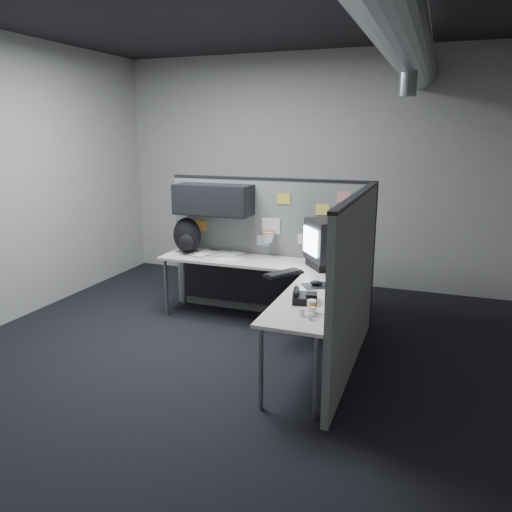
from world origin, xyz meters
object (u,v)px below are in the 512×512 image
at_px(phone, 304,297).
at_px(backpack, 187,236).
at_px(desk, 271,279).
at_px(monitor, 331,243).
at_px(keyboard, 283,274).

xyz_separation_m(phone, backpack, (-1.77, 1.23, 0.17)).
xyz_separation_m(desk, backpack, (-1.17, 0.33, 0.32)).
bearing_deg(backpack, monitor, -6.01).
bearing_deg(monitor, desk, -146.53).
bearing_deg(keyboard, backpack, 146.53).
height_order(monitor, keyboard, monitor).
bearing_deg(monitor, backpack, -173.94).
bearing_deg(keyboard, desk, 122.48).
height_order(keyboard, phone, phone).
bearing_deg(desk, monitor, 25.56).
relative_size(monitor, keyboard, 1.43).
distance_m(keyboard, phone, 0.81).
height_order(desk, monitor, monitor).
height_order(desk, phone, phone).
bearing_deg(backpack, desk, -19.92).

